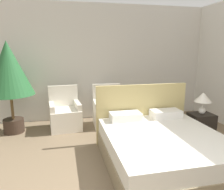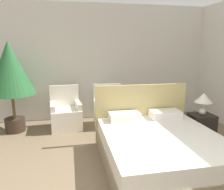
{
  "view_description": "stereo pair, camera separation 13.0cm",
  "coord_description": "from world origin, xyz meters",
  "views": [
    {
      "loc": [
        -1.02,
        -1.77,
        1.79
      ],
      "look_at": [
        -0.03,
        2.62,
        0.84
      ],
      "focal_mm": 35.0,
      "sensor_mm": 36.0,
      "label": 1
    },
    {
      "loc": [
        -0.89,
        -1.8,
        1.79
      ],
      "look_at": [
        -0.03,
        2.62,
        0.84
      ],
      "focal_mm": 35.0,
      "sensor_mm": 36.0,
      "label": 2
    }
  ],
  "objects": [
    {
      "name": "bed",
      "position": [
        0.45,
        1.18,
        0.29
      ],
      "size": [
        1.8,
        2.02,
        1.13
      ],
      "color": "#8C7A5B",
      "rests_on": "ground_plane"
    },
    {
      "name": "armchair_near_window_right",
      "position": [
        -0.01,
        3.12,
        0.29
      ],
      "size": [
        0.7,
        0.7,
        0.96
      ],
      "rotation": [
        0.0,
        0.0,
        -0.05
      ],
      "color": "silver",
      "rests_on": "ground_plane"
    },
    {
      "name": "wall_back",
      "position": [
        0.0,
        3.82,
        1.45
      ],
      "size": [
        10.0,
        0.06,
        2.9
      ],
      "color": "silver",
      "rests_on": "ground_plane"
    },
    {
      "name": "nightstand",
      "position": [
        1.61,
        1.86,
        0.27
      ],
      "size": [
        0.44,
        0.38,
        0.54
      ],
      "color": "black",
      "rests_on": "ground_plane"
    },
    {
      "name": "armchair_near_window_left",
      "position": [
        -1.01,
        3.12,
        0.29
      ],
      "size": [
        0.73,
        0.73,
        0.96
      ],
      "rotation": [
        0.0,
        0.0,
        0.09
      ],
      "color": "silver",
      "rests_on": "ground_plane"
    },
    {
      "name": "table_lamp",
      "position": [
        1.6,
        1.85,
        0.85
      ],
      "size": [
        0.33,
        0.33,
        0.43
      ],
      "color": "white",
      "rests_on": "nightstand"
    },
    {
      "name": "potted_palm",
      "position": [
        -2.12,
        3.12,
        1.34
      ],
      "size": [
        0.99,
        0.99,
        1.96
      ],
      "color": "#38281E",
      "rests_on": "ground_plane"
    }
  ]
}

